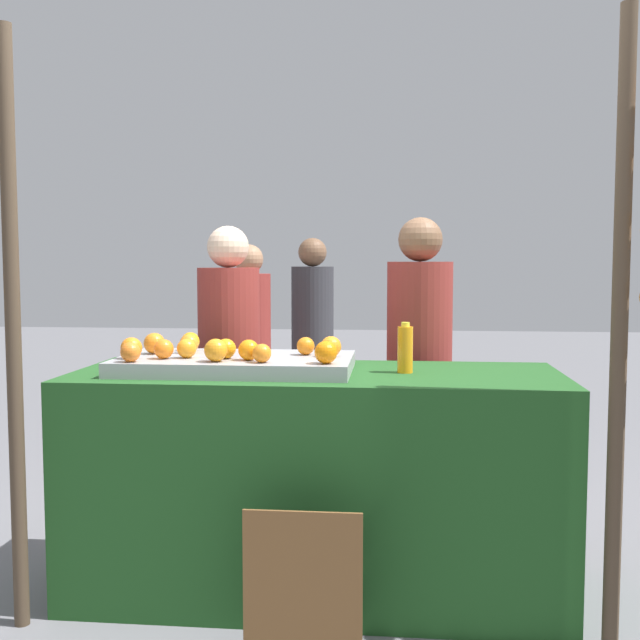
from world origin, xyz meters
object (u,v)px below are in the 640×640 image
(stall_counter, at_px, (316,481))
(chalkboard_sign, at_px, (303,588))
(orange_0, at_px, (190,341))
(juice_bottle, at_px, (405,349))
(vendor_right, at_px, (419,391))
(orange_1, at_px, (262,353))
(vendor_left, at_px, (229,390))

(stall_counter, relative_size, chalkboard_sign, 3.69)
(orange_0, xyz_separation_m, juice_bottle, (0.93, -0.16, -0.00))
(orange_0, distance_m, chalkboard_sign, 1.21)
(chalkboard_sign, relative_size, vendor_right, 0.34)
(orange_1, relative_size, vendor_right, 0.05)
(stall_counter, xyz_separation_m, juice_bottle, (0.36, 0.01, 0.55))
(vendor_left, bearing_deg, stall_counter, -52.42)
(orange_0, distance_m, vendor_right, 1.14)
(orange_1, distance_m, vendor_right, 1.07)
(orange_0, relative_size, orange_1, 1.10)
(orange_1, xyz_separation_m, vendor_right, (0.63, 0.82, -0.28))
(stall_counter, xyz_separation_m, vendor_left, (-0.51, 0.66, 0.26))
(chalkboard_sign, bearing_deg, vendor_right, 70.49)
(orange_1, bearing_deg, orange_0, 136.41)
(orange_1, height_order, chalkboard_sign, orange_1)
(vendor_left, bearing_deg, vendor_right, -2.09)
(orange_1, distance_m, chalkboard_sign, 0.87)
(chalkboard_sign, bearing_deg, vendor_left, 113.00)
(orange_0, relative_size, vendor_left, 0.05)
(vendor_right, bearing_deg, orange_0, -155.57)
(stall_counter, distance_m, vendor_right, 0.81)
(stall_counter, xyz_separation_m, chalkboard_sign, (0.01, -0.57, -0.20))
(stall_counter, relative_size, vendor_left, 1.29)
(orange_1, height_order, vendor_left, vendor_left)
(stall_counter, bearing_deg, orange_1, -134.72)
(orange_1, bearing_deg, vendor_right, 52.64)
(stall_counter, bearing_deg, vendor_left, 127.58)
(orange_0, height_order, orange_1, orange_0)
(juice_bottle, xyz_separation_m, chalkboard_sign, (-0.35, -0.58, -0.75))
(stall_counter, distance_m, orange_1, 0.62)
(orange_1, relative_size, juice_bottle, 0.36)
(orange_1, relative_size, chalkboard_sign, 0.14)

